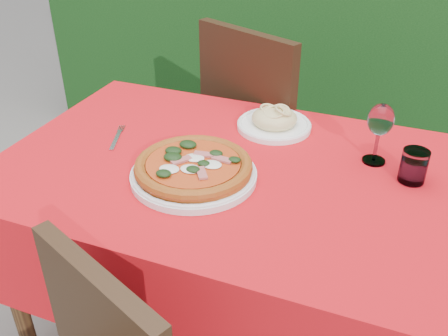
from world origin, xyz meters
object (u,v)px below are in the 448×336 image
at_px(pizza_plate, 194,169).
at_px(water_glass, 413,168).
at_px(pasta_plate, 274,121).
at_px(wine_glass, 380,122).
at_px(fork, 116,140).
at_px(chair_far, 263,129).

bearing_deg(pizza_plate, water_glass, 20.28).
bearing_deg(water_glass, pizza_plate, -159.72).
height_order(pasta_plate, water_glass, water_glass).
bearing_deg(wine_glass, water_glass, -32.70).
distance_m(pizza_plate, water_glass, 0.58).
height_order(pizza_plate, fork, pizza_plate).
bearing_deg(water_glass, chair_far, 138.47).
distance_m(wine_glass, fork, 0.77).
xyz_separation_m(pasta_plate, wine_glass, (0.32, -0.10, 0.10)).
height_order(pasta_plate, fork, pasta_plate).
distance_m(pasta_plate, water_glass, 0.46).
bearing_deg(wine_glass, fork, -167.74).
height_order(wine_glass, fork, wine_glass).
xyz_separation_m(pasta_plate, fork, (-0.42, -0.26, -0.02)).
distance_m(pizza_plate, fork, 0.33).
bearing_deg(water_glass, wine_glass, 147.30).
bearing_deg(pasta_plate, wine_glass, -16.86).
bearing_deg(fork, water_glass, -13.51).
distance_m(pasta_plate, wine_glass, 0.35).
relative_size(chair_far, fork, 5.66).
bearing_deg(pasta_plate, fork, -148.41).
xyz_separation_m(chair_far, fork, (-0.29, -0.59, 0.19)).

